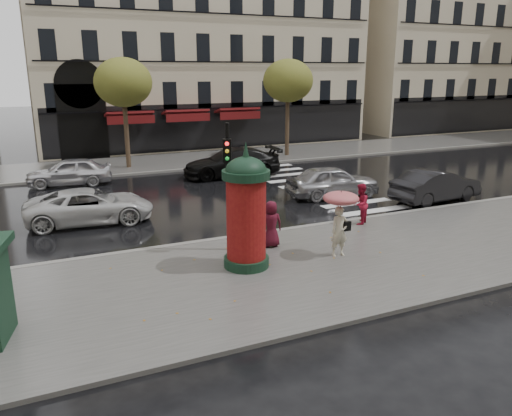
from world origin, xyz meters
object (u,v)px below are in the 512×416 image
car_darkgrey (436,185)px  car_black (232,163)px  woman_red (360,204)px  car_silver (333,181)px  woman_umbrella (340,213)px  car_far_silver (69,172)px  traffic_light (228,175)px  man_burgundy (271,224)px  car_white (90,206)px  morris_column (246,208)px

car_darkgrey → car_black: car_black is taller
woman_red → car_silver: woman_red is taller
woman_umbrella → car_far_silver: 16.49m
traffic_light → car_silver: size_ratio=0.94×
man_burgundy → car_white: 7.78m
man_burgundy → car_far_silver: man_burgundy is taller
car_silver → car_darkgrey: size_ratio=0.99×
car_white → morris_column: bearing=-147.4°
car_far_silver → traffic_light: bearing=23.7°
traffic_light → morris_column: bearing=-90.3°
woman_umbrella → car_black: 13.59m
traffic_light → car_silver: (7.36, 5.17, -1.90)m
traffic_light → car_black: size_ratio=0.76×
car_darkgrey → car_black: size_ratio=0.82×
car_darkgrey → morris_column: bearing=103.6°
woman_red → man_burgundy: woman_red is taller
woman_red → car_far_silver: size_ratio=0.37×
man_burgundy → car_silver: size_ratio=0.35×
man_burgundy → traffic_light: size_ratio=0.38×
woman_red → morris_column: (-5.73, -2.17, 1.03)m
woman_red → traffic_light: 6.02m
car_silver → car_far_silver: 13.76m
woman_red → morris_column: 6.22m
morris_column → traffic_light: bearing=89.7°
car_white → car_black: 10.37m
car_white → car_darkgrey: bearing=-97.0°
woman_red → car_darkgrey: woman_red is taller
car_white → car_far_silver: size_ratio=1.15×
traffic_light → car_black: 12.62m
man_burgundy → car_silver: bearing=-131.6°
woman_red → car_darkgrey: bearing=158.9°
car_far_silver → morris_column: bearing=22.0°
car_darkgrey → car_white: 15.33m
man_burgundy → car_black: bearing=-99.4°
woman_red → car_silver: (1.64, 4.50, -0.15)m
morris_column → car_black: bearing=70.2°
woman_umbrella → car_silver: woman_umbrella is taller
car_black → car_far_silver: (-8.65, 1.43, -0.07)m
woman_red → man_burgundy: 4.37m
woman_umbrella → car_darkgrey: (8.20, 4.38, -0.81)m
car_silver → car_darkgrey: (3.90, -2.70, -0.02)m
woman_red → woman_umbrella: bearing=5.0°
car_silver → car_far_silver: (-11.32, 7.82, -0.03)m
car_darkgrey → car_far_silver: size_ratio=1.06×
man_burgundy → traffic_light: bearing=-2.7°
morris_column → car_darkgrey: size_ratio=0.84×
woman_red → car_white: 10.66m
car_darkgrey → woman_umbrella: bearing=112.3°
woman_red → car_black: 10.94m
woman_red → car_silver: size_ratio=0.36×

